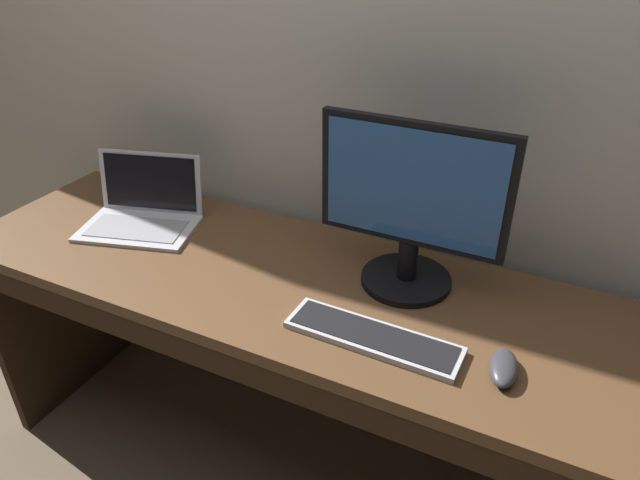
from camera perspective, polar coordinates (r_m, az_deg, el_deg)
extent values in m
plane|color=brown|center=(2.11, -3.42, -21.54)|extent=(14.00, 14.00, 0.00)
cube|color=brown|center=(1.57, -4.28, -3.88)|extent=(1.90, 0.59, 0.03)
cube|color=#322113|center=(2.33, -24.25, -5.86)|extent=(0.03, 0.55, 0.76)
cube|color=#322113|center=(1.42, -9.97, -11.56)|extent=(1.82, 0.02, 0.08)
cube|color=silver|center=(1.84, -17.55, 1.08)|extent=(0.39, 0.30, 0.01)
cube|color=#959599|center=(1.83, -17.73, 1.12)|extent=(0.31, 0.21, 0.00)
cube|color=silver|center=(1.89, -16.45, 5.54)|extent=(0.33, 0.13, 0.19)
cube|color=black|center=(1.89, -16.51, 5.50)|extent=(0.30, 0.11, 0.17)
cylinder|color=black|center=(1.53, 8.50, -3.87)|extent=(0.24, 0.24, 0.02)
cylinder|color=black|center=(1.50, 8.69, -1.81)|extent=(0.05, 0.05, 0.11)
cube|color=black|center=(1.39, 9.23, 5.41)|extent=(0.47, 0.02, 0.31)
cube|color=#28569E|center=(1.38, 9.06, 5.21)|extent=(0.43, 0.00, 0.28)
cube|color=#BCBCC1|center=(1.34, 5.25, -9.59)|extent=(0.41, 0.12, 0.02)
cube|color=black|center=(1.33, 5.27, -9.29)|extent=(0.39, 0.10, 0.00)
ellipsoid|color=#38383D|center=(1.30, 17.75, -11.97)|extent=(0.07, 0.13, 0.03)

